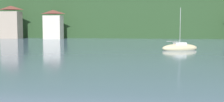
% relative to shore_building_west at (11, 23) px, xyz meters
% --- Properties ---
extents(wooded_hillside, '(352.00, 65.04, 42.47)m').
position_rel_shore_building_west_xyz_m(wooded_hillside, '(32.17, 42.90, 3.96)').
color(wooded_hillside, '#264223').
rests_on(wooded_hillside, ground_plane).
extents(shore_building_west, '(6.53, 4.03, 10.78)m').
position_rel_shore_building_west_xyz_m(shore_building_west, '(0.00, 0.00, 0.00)').
color(shore_building_west, gray).
rests_on(shore_building_west, ground_plane).
extents(shore_building_westcentral, '(5.96, 3.81, 9.26)m').
position_rel_shore_building_west_xyz_m(shore_building_westcentral, '(14.59, -0.10, -0.74)').
color(shore_building_westcentral, beige).
rests_on(shore_building_westcentral, ground_plane).
extents(sailboat_far_2, '(6.46, 4.14, 7.37)m').
position_rel_shore_building_west_xyz_m(sailboat_far_2, '(51.37, -38.75, -4.86)').
color(sailboat_far_2, '#CCBC8E').
rests_on(sailboat_far_2, ground_plane).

